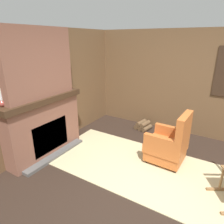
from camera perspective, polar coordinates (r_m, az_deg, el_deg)
The scene contains 11 objects.
ground_plane at distance 3.30m, azimuth 11.63°, elevation -22.27°, with size 14.00×14.00×0.00m, color #2D2119.
wood_panel_wall_left at distance 4.09m, azimuth -21.64°, elevation 4.73°, with size 0.06×5.51×2.43m.
wood_panel_wall_back at distance 4.98m, azimuth 23.06°, elevation 7.25°, with size 5.51×0.09×2.43m.
fireplace_hearth at distance 4.12m, azimuth -18.69°, elevation -3.93°, with size 0.56×1.69×1.20m.
chimney_breast at distance 3.83m, azimuth -20.87°, elevation 12.91°, with size 0.31×1.40×1.21m.
area_rug at distance 3.81m, azimuth 8.64°, elevation -15.39°, with size 3.57×1.63×0.01m.
armchair at distance 3.88m, azimuth 15.89°, elevation -9.10°, with size 0.70×0.64×1.01m.
firewood_stack at distance 5.23m, azimuth 8.86°, elevation -3.83°, with size 0.41×0.40×0.21m.
oil_lamp_vase at distance 3.56m, azimuth -29.02°, elevation 2.97°, with size 0.09×0.09×0.30m.
storage_case at distance 4.14m, azimuth -16.90°, elevation 6.33°, with size 0.13×0.26×0.15m.
decorative_plate_on_mantel at distance 3.89m, azimuth -21.59°, elevation 5.50°, with size 0.06×0.23×0.23m.
Camera 1 is at (0.71, -2.35, 2.21)m, focal length 32.00 mm.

